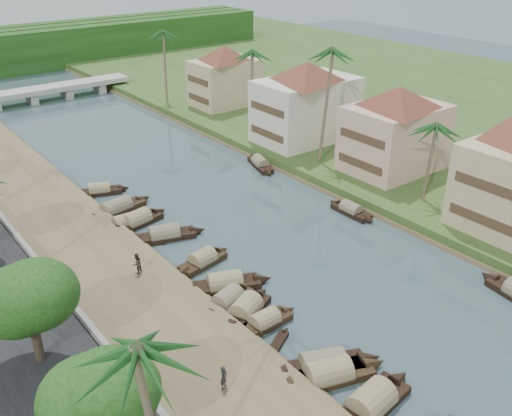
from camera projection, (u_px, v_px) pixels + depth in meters
ground at (361, 289)px, 46.59m from camera, size 220.00×220.00×0.00m
left_bank at (77, 248)px, 51.86m from camera, size 10.00×180.00×0.80m
right_bank at (348, 160)px, 70.94m from camera, size 16.00×180.00×1.20m
retaining_wall at (29, 253)px, 49.14m from camera, size 0.40×180.00×1.10m
far_right_fill at (510, 109)px, 91.22m from camera, size 60.00×220.00×1.15m
bridge at (49, 90)px, 96.99m from camera, size 28.00×4.00×2.40m
building_mid at (396, 128)px, 64.78m from camera, size 14.11×14.11×9.70m
building_far at (306, 101)px, 74.07m from camera, size 15.59×15.59×10.20m
building_distant at (225, 75)px, 89.05m from camera, size 12.62×12.62×9.20m
sampan_1 at (371, 404)px, 34.83m from camera, size 8.35×2.88×2.41m
sampan_2 at (328, 375)px, 37.09m from camera, size 8.74×4.33×2.27m
sampan_3 at (323, 366)px, 37.82m from camera, size 8.51×4.98×2.28m
sampan_4 at (265, 322)px, 42.06m from camera, size 6.24×1.68×1.83m
sampan_5 at (246, 310)px, 43.35m from camera, size 6.98×4.43×2.21m
sampan_6 at (228, 301)px, 44.45m from camera, size 6.82×3.48×2.03m
sampan_7 at (225, 284)px, 46.56m from camera, size 8.12×4.60×2.16m
sampan_8 at (203, 261)px, 49.83m from camera, size 6.57×2.71×2.02m
sampan_9 at (165, 235)px, 53.99m from camera, size 8.16×4.03×2.07m
sampan_10 at (126, 223)px, 56.15m from camera, size 6.85×1.90×1.91m
sampan_11 at (137, 221)px, 56.55m from camera, size 7.70×3.11×2.17m
sampan_12 at (117, 209)px, 59.03m from camera, size 9.01×3.10×2.12m
sampan_13 at (100, 191)px, 63.13m from camera, size 6.74×3.57×1.88m
sampan_15 at (351, 210)px, 58.71m from camera, size 1.53×6.43×1.79m
sampan_16 at (260, 164)px, 70.27m from camera, size 3.44×7.47×1.86m
canoe_1 at (276, 346)px, 40.18m from camera, size 4.24×2.75×0.72m
canoe_2 at (140, 244)px, 53.13m from camera, size 5.79×3.62×0.88m
palm_1 at (434, 128)px, 55.86m from camera, size 3.20×3.20×9.49m
palm_2 at (326, 54)px, 63.35m from camera, size 3.20×3.20×14.70m
palm_3 at (250, 54)px, 75.98m from camera, size 3.20×3.20×12.08m
palm_4 at (153, 347)px, 22.26m from camera, size 3.20×3.20×12.27m
palm_7 at (163, 33)px, 88.99m from camera, size 3.20×3.20×12.41m
tree_1 at (100, 396)px, 27.05m from camera, size 4.87×4.87×7.30m
tree_2 at (28, 298)px, 34.91m from camera, size 5.27×5.27×7.02m
tree_6 at (321, 91)px, 78.65m from camera, size 4.23×4.23×6.95m
person_near at (224, 377)px, 35.22m from camera, size 0.71×0.64×1.64m
person_far at (137, 263)px, 47.02m from camera, size 1.09×1.01×1.79m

